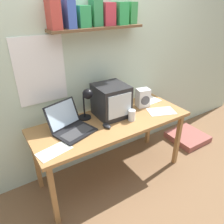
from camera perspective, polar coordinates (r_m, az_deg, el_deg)
ground_plane at (r=2.70m, az=0.00°, el=-15.68°), size 12.00×12.00×0.00m
back_wall at (r=2.37m, az=-5.52°, el=14.35°), size 5.60×0.24×2.60m
corner_desk at (r=2.29m, az=0.00°, el=-3.64°), size 1.66×0.64×0.73m
crt_monitor at (r=2.29m, az=-0.23°, el=2.99°), size 0.33×0.35×0.34m
laptop at (r=2.11m, az=-10.95°, el=-3.22°), size 0.43×0.44×0.26m
desk_lamp at (r=2.19m, az=-6.57°, el=3.38°), size 0.14×0.18×0.34m
juice_glass at (r=2.25m, az=5.18°, el=-0.98°), size 0.07×0.07×0.12m
space_heater at (r=2.54m, az=8.08°, el=3.70°), size 0.16×0.14×0.21m
computer_mouse at (r=2.14m, az=-1.40°, el=-3.65°), size 0.07×0.11×0.03m
printed_handout at (r=2.50m, az=12.76°, el=0.20°), size 0.34×0.28×0.00m
loose_paper_near_monitor at (r=2.74m, az=9.68°, el=3.12°), size 0.24×0.22×0.00m
open_notebook at (r=1.90m, az=-14.84°, el=-9.84°), size 0.31×0.20×0.00m
floor_cushion at (r=3.40m, az=19.11°, el=-6.15°), size 0.48×0.48×0.09m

